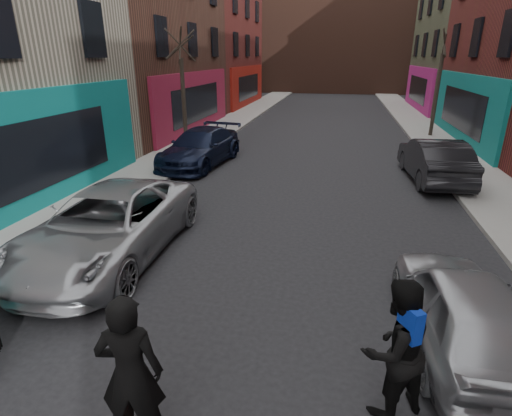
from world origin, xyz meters
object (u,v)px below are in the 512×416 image
at_px(parked_right_far, 463,309).
at_px(skateboarder, 131,374).
at_px(parked_right_end, 434,160).
at_px(tree_right_far, 440,72).
at_px(parked_left_end, 200,147).
at_px(tree_left_far, 182,79).
at_px(parked_left_far, 109,225).
at_px(pedestrian, 395,349).

distance_m(parked_right_far, skateboarder, 4.96).
bearing_deg(parked_right_end, tree_right_far, -104.09).
bearing_deg(tree_right_far, parked_left_end, -141.89).
relative_size(tree_left_far, parked_left_end, 1.26).
distance_m(tree_left_far, parked_right_far, 15.88).
bearing_deg(parked_left_far, tree_left_far, 101.08).
bearing_deg(skateboarder, pedestrian, -171.42).
distance_m(parked_right_end, pedestrian, 11.41).
xyz_separation_m(tree_right_far, skateboarder, (-7.16, -21.20, -2.43)).
height_order(tree_left_far, skateboarder, tree_left_far).
bearing_deg(parked_right_end, parked_left_end, -6.79).
bearing_deg(parked_right_far, tree_right_far, -101.50).
distance_m(tree_right_far, skateboarder, 22.50).
distance_m(parked_left_far, parked_right_far, 7.28).
relative_size(tree_right_far, parked_right_far, 1.69).
bearing_deg(tree_left_far, pedestrian, -59.77).
xyz_separation_m(parked_right_end, pedestrian, (-2.62, -11.10, 0.18)).
bearing_deg(parked_right_far, pedestrian, 48.82).
bearing_deg(parked_right_end, tree_left_far, -19.12).
height_order(tree_right_far, parked_right_far, tree_right_far).
bearing_deg(skateboarder, tree_left_far, -84.05).
distance_m(tree_left_far, parked_right_end, 11.49).
relative_size(parked_right_far, skateboarder, 2.02).
bearing_deg(tree_right_far, parked_right_end, -100.16).
relative_size(tree_right_far, parked_left_far, 1.21).
xyz_separation_m(tree_left_far, parked_right_far, (9.40, -12.51, -2.70)).
distance_m(parked_left_far, skateboarder, 5.28).
height_order(skateboarder, pedestrian, skateboarder).
height_order(tree_left_far, parked_right_far, tree_left_far).
relative_size(parked_left_far, skateboarder, 2.81).
distance_m(parked_left_end, parked_right_far, 12.71).
bearing_deg(skateboarder, parked_left_far, -69.37).
height_order(parked_right_end, skateboarder, skateboarder).
xyz_separation_m(tree_left_far, pedestrian, (8.18, -14.03, -2.41)).
distance_m(parked_left_far, parked_right_end, 11.58).
height_order(tree_left_far, tree_right_far, tree_right_far).
xyz_separation_m(tree_right_far, pedestrian, (-4.22, -20.03, -2.56)).
bearing_deg(parked_left_end, tree_left_far, 129.58).
bearing_deg(tree_right_far, parked_right_far, -99.21).
distance_m(tree_left_far, parked_left_far, 11.36).
relative_size(tree_right_far, parked_right_end, 1.42).
relative_size(parked_left_far, parked_left_end, 1.09).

